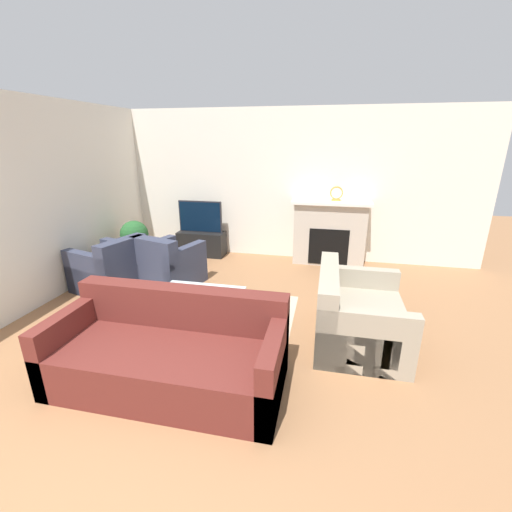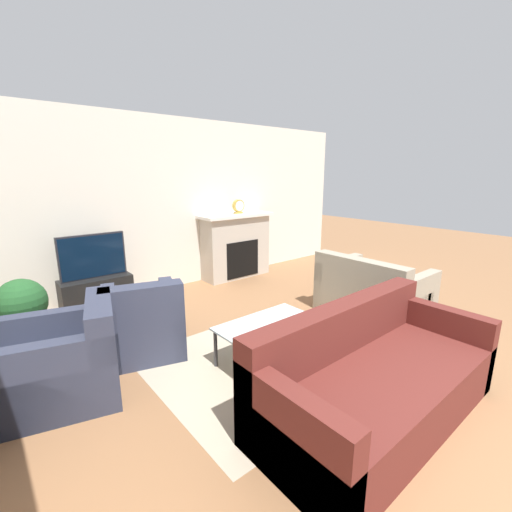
{
  "view_description": "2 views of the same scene",
  "coord_description": "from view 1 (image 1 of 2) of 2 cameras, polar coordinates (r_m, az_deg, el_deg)",
  "views": [
    {
      "loc": [
        1.29,
        -1.32,
        2.15
      ],
      "look_at": [
        0.4,
        2.84,
        0.7
      ],
      "focal_mm": 24.0,
      "sensor_mm": 36.0,
      "label": 1
    },
    {
      "loc": [
        -2.25,
        -0.1,
        1.85
      ],
      "look_at": [
        0.29,
        2.95,
        0.88
      ],
      "focal_mm": 24.0,
      "sensor_mm": 36.0,
      "label": 2
    }
  ],
  "objects": [
    {
      "name": "potted_plant",
      "position": [
        6.36,
        -19.55,
        2.76
      ],
      "size": [
        0.48,
        0.48,
        0.83
      ],
      "color": "beige",
      "rests_on": "ground_plane"
    },
    {
      "name": "coffee_table",
      "position": [
        4.17,
        -9.5,
        -6.77
      ],
      "size": [
        1.01,
        0.69,
        0.4
      ],
      "color": "#333338",
      "rests_on": "ground_plane"
    },
    {
      "name": "couch_loveseat",
      "position": [
        4.01,
        16.27,
        -9.69
      ],
      "size": [
        0.93,
        1.28,
        0.82
      ],
      "rotation": [
        0.0,
        0.0,
        1.57
      ],
      "color": "#9E937F",
      "rests_on": "ground_plane"
    },
    {
      "name": "mantel_clock",
      "position": [
        6.16,
        13.26,
        10.13
      ],
      "size": [
        0.22,
        0.07,
        0.25
      ],
      "color": "#B79338",
      "rests_on": "fireplace"
    },
    {
      "name": "armchair_by_window",
      "position": [
        5.55,
        -23.08,
        -2.27
      ],
      "size": [
        1.06,
        1.0,
        0.82
      ],
      "rotation": [
        0.0,
        0.0,
        -1.84
      ],
      "color": "#33384C",
      "rests_on": "ground_plane"
    },
    {
      "name": "tv_stand",
      "position": [
        6.76,
        -9.01,
        2.08
      ],
      "size": [
        0.9,
        0.38,
        0.47
      ],
      "color": "black",
      "rests_on": "ground_plane"
    },
    {
      "name": "ground_plane",
      "position": [
        2.83,
        -24.38,
        -32.76
      ],
      "size": [
        20.0,
        20.0,
        0.0
      ],
      "primitive_type": "plane",
      "color": "#936642"
    },
    {
      "name": "tv",
      "position": [
        6.63,
        -9.26,
        6.49
      ],
      "size": [
        0.84,
        0.06,
        0.6
      ],
      "color": "#232328",
      "rests_on": "tv_stand"
    },
    {
      "name": "fireplace",
      "position": [
        6.28,
        12.14,
        4.09
      ],
      "size": [
        1.37,
        0.47,
        1.15
      ],
      "color": "#BCB2A3",
      "rests_on": "ground_plane"
    },
    {
      "name": "wall_back",
      "position": [
        6.51,
        0.63,
        11.73
      ],
      "size": [
        7.93,
        0.06,
        2.7
      ],
      "color": "silver",
      "rests_on": "ground_plane"
    },
    {
      "name": "wall_left",
      "position": [
        5.43,
        -32.57,
        7.39
      ],
      "size": [
        0.06,
        7.98,
        2.7
      ],
      "color": "silver",
      "rests_on": "ground_plane"
    },
    {
      "name": "area_rug",
      "position": [
        4.41,
        -8.84,
        -10.61
      ],
      "size": [
        2.21,
        1.89,
        0.0
      ],
      "color": "#B7A88E",
      "rests_on": "ground_plane"
    },
    {
      "name": "armchair_accent",
      "position": [
        5.41,
        -14.27,
        -1.8
      ],
      "size": [
        0.97,
        1.02,
        0.82
      ],
      "rotation": [
        0.0,
        0.0,
        2.85
      ],
      "color": "#33384C",
      "rests_on": "ground_plane"
    },
    {
      "name": "couch_sectional",
      "position": [
        3.35,
        -14.1,
        -15.63
      ],
      "size": [
        2.08,
        0.93,
        0.82
      ],
      "color": "#5B231E",
      "rests_on": "ground_plane"
    }
  ]
}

